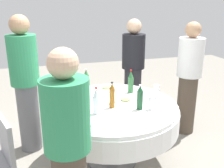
% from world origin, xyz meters
% --- Properties ---
extents(ground_plane, '(10.00, 10.00, 0.00)m').
position_xyz_m(ground_plane, '(0.00, 0.00, 0.00)').
color(ground_plane, gray).
extents(dining_table, '(1.48, 1.48, 0.74)m').
position_xyz_m(dining_table, '(0.00, 0.00, 0.59)').
color(dining_table, white).
rests_on(dining_table, ground_plane).
extents(bottle_dark_green_near, '(0.06, 0.06, 0.27)m').
position_xyz_m(bottle_dark_green_near, '(0.24, -0.20, 0.87)').
color(bottle_dark_green_near, '#194728').
rests_on(bottle_dark_green_near, dining_table).
extents(bottle_green_rear, '(0.07, 0.07, 0.29)m').
position_xyz_m(bottle_green_rear, '(0.33, 0.31, 0.87)').
color(bottle_green_rear, '#2D6B38').
rests_on(bottle_green_rear, dining_table).
extents(bottle_amber_north, '(0.06, 0.06, 0.29)m').
position_xyz_m(bottle_amber_north, '(-0.02, -0.08, 0.87)').
color(bottle_amber_north, '#8C5619').
rests_on(bottle_amber_north, dining_table).
extents(bottle_green_west, '(0.07, 0.07, 0.30)m').
position_xyz_m(bottle_green_west, '(-0.20, 0.46, 0.88)').
color(bottle_green_west, '#2D6B38').
rests_on(bottle_green_west, dining_table).
extents(bottle_clear_inner, '(0.07, 0.07, 0.28)m').
position_xyz_m(bottle_clear_inner, '(-0.22, -0.19, 0.87)').
color(bottle_clear_inner, silver).
rests_on(bottle_clear_inner, dining_table).
extents(wine_glass_west, '(0.06, 0.06, 0.15)m').
position_xyz_m(wine_glass_west, '(0.36, -0.24, 0.84)').
color(wine_glass_west, white).
rests_on(wine_glass_west, dining_table).
extents(wine_glass_inner, '(0.07, 0.07, 0.16)m').
position_xyz_m(wine_glass_inner, '(0.55, 0.04, 0.85)').
color(wine_glass_inner, white).
rests_on(wine_glass_inner, dining_table).
extents(plate_right, '(0.26, 0.26, 0.04)m').
position_xyz_m(plate_right, '(0.07, 0.50, 0.75)').
color(plate_right, white).
rests_on(plate_right, dining_table).
extents(plate_mid, '(0.25, 0.25, 0.04)m').
position_xyz_m(plate_mid, '(0.17, 0.04, 0.75)').
color(plate_mid, white).
rests_on(plate_mid, dining_table).
extents(plate_left, '(0.26, 0.26, 0.04)m').
position_xyz_m(plate_left, '(-0.43, 0.17, 0.75)').
color(plate_left, white).
rests_on(plate_left, dining_table).
extents(spoon_rear, '(0.10, 0.16, 0.00)m').
position_xyz_m(spoon_rear, '(-0.37, -0.37, 0.74)').
color(spoon_rear, silver).
rests_on(spoon_rear, dining_table).
extents(knife_north, '(0.14, 0.14, 0.00)m').
position_xyz_m(knife_north, '(-0.06, -0.31, 0.74)').
color(knife_north, silver).
rests_on(knife_north, dining_table).
extents(folded_napkin, '(0.19, 0.19, 0.02)m').
position_xyz_m(folded_napkin, '(-0.09, 0.08, 0.75)').
color(folded_napkin, white).
rests_on(folded_napkin, dining_table).
extents(person_near, '(0.34, 0.34, 1.57)m').
position_xyz_m(person_near, '(1.23, 0.45, 0.82)').
color(person_near, '#4C3F33').
rests_on(person_near, ground_plane).
extents(person_rear, '(0.34, 0.34, 1.69)m').
position_xyz_m(person_rear, '(-0.91, 0.59, 0.89)').
color(person_rear, slate).
rests_on(person_rear, ground_plane).
extents(person_north, '(0.34, 0.34, 1.58)m').
position_xyz_m(person_north, '(0.63, 1.04, 0.83)').
color(person_north, '#26262B').
rests_on(person_north, ground_plane).
extents(person_west, '(0.34, 0.34, 1.56)m').
position_xyz_m(person_west, '(-0.59, -0.89, 0.82)').
color(person_west, '#4C3F33').
rests_on(person_west, ground_plane).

